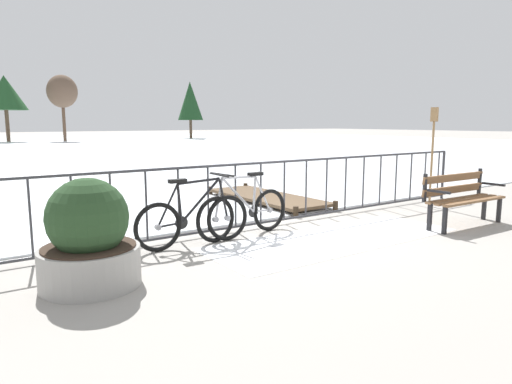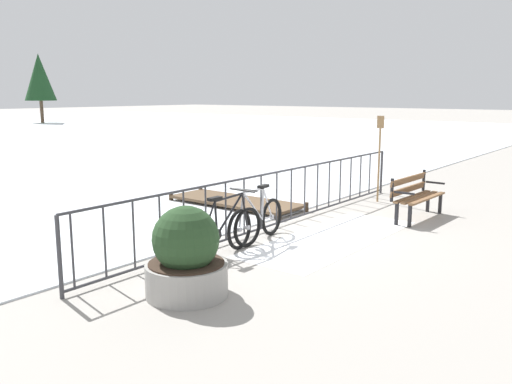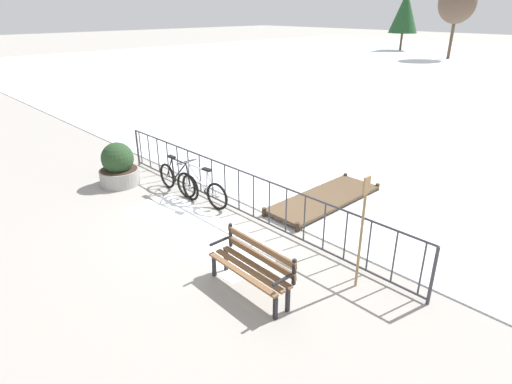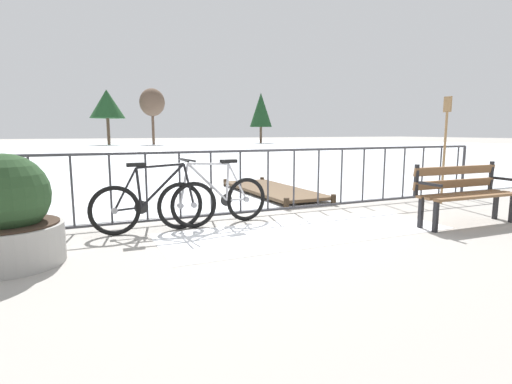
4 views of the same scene
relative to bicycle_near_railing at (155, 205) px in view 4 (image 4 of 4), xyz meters
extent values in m
plane|color=#9E9991|center=(1.87, 0.37, -0.37)|extent=(160.00, 160.00, 0.00)
cube|color=silver|center=(1.87, 28.77, -0.35)|extent=(80.00, 56.00, 0.03)
cube|color=white|center=(1.86, -0.83, -0.36)|extent=(3.98, 1.42, 0.01)
cylinder|color=#38383D|center=(1.87, 0.37, 0.68)|extent=(9.00, 0.04, 0.04)
cylinder|color=#38383D|center=(1.87, 0.37, -0.29)|extent=(9.00, 0.04, 0.04)
cylinder|color=#38383D|center=(6.37, 0.37, 0.16)|extent=(0.06, 0.06, 1.05)
cylinder|color=#38383D|center=(-1.49, 0.37, 0.20)|extent=(0.03, 0.03, 0.97)
cylinder|color=#38383D|center=(-1.01, 0.37, 0.20)|extent=(0.03, 0.03, 0.97)
cylinder|color=#38383D|center=(-0.53, 0.37, 0.20)|extent=(0.03, 0.03, 0.97)
cylinder|color=#38383D|center=(-0.05, 0.37, 0.20)|extent=(0.03, 0.03, 0.97)
cylinder|color=#38383D|center=(0.43, 0.37, 0.20)|extent=(0.03, 0.03, 0.97)
cylinder|color=#38383D|center=(0.91, 0.37, 0.20)|extent=(0.03, 0.03, 0.97)
cylinder|color=#38383D|center=(1.39, 0.37, 0.20)|extent=(0.03, 0.03, 0.97)
cylinder|color=#38383D|center=(1.87, 0.37, 0.20)|extent=(0.03, 0.03, 0.97)
cylinder|color=#38383D|center=(2.35, 0.37, 0.20)|extent=(0.03, 0.03, 0.97)
cylinder|color=#38383D|center=(2.83, 0.37, 0.20)|extent=(0.03, 0.03, 0.97)
cylinder|color=#38383D|center=(3.31, 0.37, 0.20)|extent=(0.03, 0.03, 0.97)
cylinder|color=#38383D|center=(3.79, 0.37, 0.20)|extent=(0.03, 0.03, 0.97)
cylinder|color=#38383D|center=(4.27, 0.37, 0.20)|extent=(0.03, 0.03, 0.97)
cylinder|color=#38383D|center=(4.75, 0.37, 0.20)|extent=(0.03, 0.03, 0.97)
cylinder|color=#38383D|center=(5.23, 0.37, 0.20)|extent=(0.03, 0.03, 0.97)
cylinder|color=#38383D|center=(5.71, 0.37, 0.20)|extent=(0.03, 0.03, 0.97)
cylinder|color=#38383D|center=(6.19, 0.37, 0.20)|extent=(0.03, 0.03, 0.97)
torus|color=black|center=(-0.52, 0.01, -0.04)|extent=(0.66, 0.08, 0.66)
cylinder|color=gray|center=(-0.52, 0.01, -0.04)|extent=(0.08, 0.06, 0.08)
torus|color=black|center=(0.53, -0.01, -0.04)|extent=(0.66, 0.08, 0.66)
cylinder|color=gray|center=(0.53, -0.01, -0.04)|extent=(0.08, 0.06, 0.08)
cylinder|color=black|center=(-0.21, 0.00, 0.25)|extent=(0.08, 0.04, 0.53)
cylinder|color=black|center=(0.11, 0.00, 0.26)|extent=(0.61, 0.05, 0.59)
cylinder|color=black|center=(0.09, 0.00, 0.53)|extent=(0.63, 0.05, 0.07)
cylinder|color=black|center=(-0.35, 0.01, -0.03)|extent=(0.34, 0.04, 0.05)
cylinder|color=black|center=(-0.37, 0.01, 0.24)|extent=(0.32, 0.04, 0.56)
cylinder|color=black|center=(0.47, -0.01, 0.25)|extent=(0.16, 0.04, 0.59)
cube|color=black|center=(-0.23, 0.01, 0.55)|extent=(0.24, 0.11, 0.05)
cylinder|color=black|center=(0.40, -0.01, 0.59)|extent=(0.04, 0.52, 0.03)
cylinder|color=black|center=(-0.19, 0.00, -0.02)|extent=(0.18, 0.02, 0.18)
torus|color=black|center=(1.38, 0.12, -0.04)|extent=(0.66, 0.14, 0.66)
cylinder|color=gray|center=(1.38, 0.12, -0.04)|extent=(0.09, 0.07, 0.08)
torus|color=black|center=(0.34, 0.00, -0.04)|extent=(0.66, 0.14, 0.66)
cylinder|color=gray|center=(0.34, 0.00, -0.04)|extent=(0.09, 0.07, 0.08)
cylinder|color=#B2B2B7|center=(1.07, 0.09, 0.25)|extent=(0.08, 0.04, 0.53)
cylinder|color=#B2B2B7|center=(0.76, 0.05, 0.26)|extent=(0.61, 0.11, 0.59)
cylinder|color=#B2B2B7|center=(0.78, 0.05, 0.53)|extent=(0.63, 0.11, 0.07)
cylinder|color=#B2B2B7|center=(1.22, 0.10, -0.03)|extent=(0.34, 0.07, 0.05)
cylinder|color=#B2B2B7|center=(1.24, 0.11, 0.24)|extent=(0.32, 0.07, 0.56)
cylinder|color=#B2B2B7|center=(0.40, 0.01, 0.25)|extent=(0.16, 0.05, 0.59)
cube|color=black|center=(1.09, 0.09, 0.55)|extent=(0.25, 0.13, 0.05)
cylinder|color=black|center=(0.47, 0.02, 0.59)|extent=(0.09, 0.52, 0.03)
cylinder|color=black|center=(1.05, 0.08, -0.02)|extent=(0.18, 0.04, 0.18)
cube|color=brown|center=(4.19, -1.33, 0.07)|extent=(1.60, 0.14, 0.04)
cube|color=brown|center=(4.19, -1.48, 0.07)|extent=(1.60, 0.14, 0.04)
cube|color=brown|center=(4.18, -1.64, 0.07)|extent=(1.60, 0.14, 0.04)
cube|color=brown|center=(4.20, -1.23, 0.21)|extent=(1.60, 0.10, 0.12)
cube|color=brown|center=(4.20, -1.23, 0.41)|extent=(1.60, 0.10, 0.12)
cube|color=black|center=(4.95, -1.63, -0.15)|extent=(0.05, 0.06, 0.44)
cube|color=black|center=(4.95, -1.37, -0.15)|extent=(0.05, 0.06, 0.44)
cube|color=black|center=(4.96, -1.25, 0.30)|extent=(0.05, 0.05, 0.45)
cube|color=black|center=(4.95, -1.50, 0.27)|extent=(0.05, 0.40, 0.04)
cube|color=black|center=(3.43, -1.59, -0.15)|extent=(0.05, 0.06, 0.44)
cube|color=black|center=(3.43, -1.33, -0.15)|extent=(0.05, 0.06, 0.44)
cube|color=black|center=(3.44, -1.21, 0.30)|extent=(0.05, 0.05, 0.45)
cube|color=black|center=(3.43, -1.46, 0.27)|extent=(0.05, 0.40, 0.04)
cylinder|color=#9E9B96|center=(-1.61, -0.77, -0.16)|extent=(1.03, 1.03, 0.41)
cylinder|color=#38281E|center=(-1.61, -0.77, 0.05)|extent=(0.94, 0.94, 0.02)
sphere|color=#264223|center=(-1.61, -0.77, 0.35)|extent=(0.83, 0.83, 0.83)
cylinder|color=#937047|center=(5.30, -0.05, 0.48)|extent=(0.04, 0.04, 1.70)
cube|color=#937047|center=(5.30, -0.05, 1.47)|extent=(0.03, 0.16, 0.28)
cube|color=brown|center=(2.87, 2.21, -0.25)|extent=(1.10, 3.10, 0.06)
cylinder|color=#3C2E20|center=(2.38, 0.67, -0.27)|extent=(0.10, 0.10, 0.20)
cylinder|color=#3C2E20|center=(3.37, 0.67, -0.27)|extent=(0.10, 0.10, 0.20)
cylinder|color=#3C2E20|center=(2.38, 3.76, -0.27)|extent=(0.10, 0.10, 0.20)
cylinder|color=#3C2E20|center=(3.37, 3.76, -0.27)|extent=(0.10, 0.10, 0.20)
cylinder|color=brown|center=(2.47, 38.70, 1.88)|extent=(0.31, 0.31, 4.50)
cone|color=#1E4723|center=(2.47, 38.70, 3.76)|extent=(3.49, 3.49, 2.86)
cylinder|color=brown|center=(18.93, 37.08, 1.20)|extent=(0.28, 0.28, 3.13)
cone|color=#193D1E|center=(18.93, 37.08, 3.44)|extent=(2.56, 2.56, 3.85)
cylinder|color=brown|center=(6.80, 37.69, 1.41)|extent=(0.28, 0.28, 3.56)
ellipsoid|color=brown|center=(6.80, 37.69, 3.97)|extent=(2.57, 2.57, 2.83)
camera|label=1|loc=(-2.84, -5.52, 1.33)|focal=32.17mm
camera|label=2|loc=(-6.09, -5.35, 2.11)|focal=37.71mm
camera|label=3|loc=(8.44, -5.37, 3.95)|focal=29.75mm
camera|label=4|loc=(-0.97, -5.42, 0.98)|focal=28.27mm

